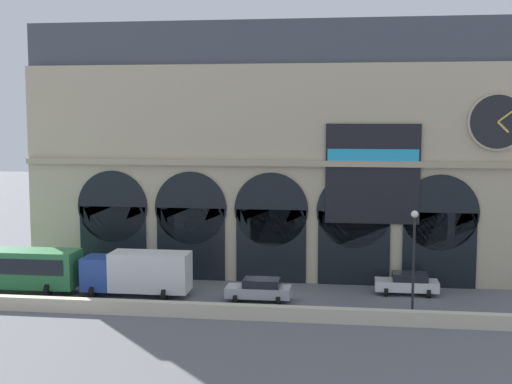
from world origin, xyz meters
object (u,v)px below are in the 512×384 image
car_mideast (407,283)px  street_lamp_quayside (414,251)px  box_truck_midwest (138,272)px  bus_west (3,267)px  car_center (259,289)px

car_mideast → street_lamp_quayside: (-0.18, -6.85, 3.61)m
box_truck_midwest → street_lamp_quayside: (18.52, -3.76, 2.71)m
bus_west → car_mideast: (28.59, 3.35, -0.98)m
bus_west → box_truck_midwest: (9.89, 0.25, -0.08)m
car_center → car_mideast: (10.12, 3.28, 0.00)m
box_truck_midwest → car_center: size_ratio=1.70×
car_center → box_truck_midwest: bearing=178.8°
box_truck_midwest → street_lamp_quayside: bearing=-11.5°
box_truck_midwest → street_lamp_quayside: size_ratio=1.09×
car_mideast → street_lamp_quayside: size_ratio=0.64×
box_truck_midwest → car_mideast: (18.70, 3.10, -0.90)m
box_truck_midwest → car_center: 8.63m
car_mideast → box_truck_midwest: bearing=-170.6°
box_truck_midwest → car_center: bearing=-1.2°
box_truck_midwest → bus_west: bearing=-178.5°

